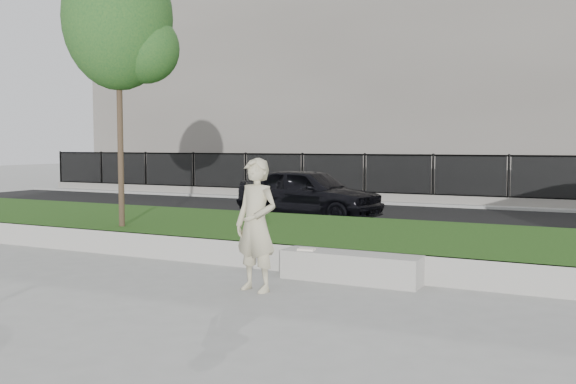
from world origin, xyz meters
The scene contains 12 objects.
ground centered at (0.00, 0.00, 0.00)m, with size 90.00×90.00×0.00m, color gray.
grass_bank centered at (0.00, 3.00, 0.20)m, with size 34.00×4.00×0.40m, color #10340D.
grass_kerb centered at (0.00, 1.04, 0.20)m, with size 34.00×0.08×0.40m, color #9E9B94.
street centered at (0.00, 8.50, 0.02)m, with size 34.00×7.00×0.04m, color black.
far_pavement centered at (0.00, 13.00, 0.06)m, with size 34.00×3.00×0.12m, color gray.
iron_fence centered at (0.00, 12.00, 0.54)m, with size 32.00×0.30×1.50m.
building_facade centered at (0.00, 20.00, 5.00)m, with size 34.00×10.00×10.00m, color #68625B.
stone_bench centered at (1.01, 0.80, 0.20)m, with size 1.96×0.49×0.40m, color #9E9B94.
man centered at (0.11, -0.28, 0.86)m, with size 0.63×0.41×1.72m, color #BDB591.
book centered at (0.36, 0.72, 0.41)m, with size 0.23×0.17×0.03m, color white.
young_tree centered at (-3.72, 1.69, 4.04)m, with size 2.05×1.96×5.01m.
car_dark centered at (-2.54, 7.16, 0.68)m, with size 1.52×3.77×1.28m, color black.
Camera 1 is at (4.13, -7.42, 1.89)m, focal length 40.00 mm.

